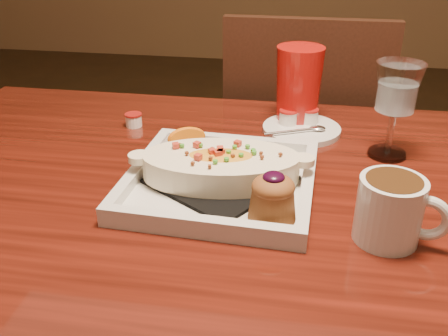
% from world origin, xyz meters
% --- Properties ---
extents(table, '(1.50, 0.90, 0.75)m').
position_xyz_m(table, '(0.00, 0.00, 0.65)').
color(table, '#64180E').
rests_on(table, floor).
extents(chair_far, '(0.42, 0.42, 0.93)m').
position_xyz_m(chair_far, '(-0.00, 0.63, 0.51)').
color(chair_far, black).
rests_on(chair_far, floor).
extents(plate, '(0.30, 0.30, 0.08)m').
position_xyz_m(plate, '(-0.12, 0.03, 0.78)').
color(plate, silver).
rests_on(plate, table).
extents(coffee_mug, '(0.12, 0.09, 0.09)m').
position_xyz_m(coffee_mug, '(0.12, -0.07, 0.80)').
color(coffee_mug, silver).
rests_on(coffee_mug, table).
extents(goblet, '(0.08, 0.08, 0.17)m').
position_xyz_m(goblet, '(0.15, 0.20, 0.87)').
color(goblet, silver).
rests_on(goblet, table).
extents(saucer, '(0.16, 0.16, 0.11)m').
position_xyz_m(saucer, '(-0.01, 0.29, 0.76)').
color(saucer, silver).
rests_on(saucer, table).
extents(creamer_loose, '(0.03, 0.03, 0.03)m').
position_xyz_m(creamer_loose, '(-0.35, 0.26, 0.76)').
color(creamer_loose, white).
rests_on(creamer_loose, table).
extents(red_tumbler, '(0.10, 0.10, 0.16)m').
position_xyz_m(red_tumbler, '(-0.02, 0.33, 0.83)').
color(red_tumbler, '#BA120D').
rests_on(red_tumbler, table).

